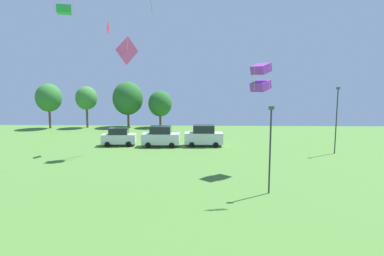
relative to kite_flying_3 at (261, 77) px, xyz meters
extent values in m
cube|color=purple|center=(0.00, 0.00, 0.72)|extent=(1.96, 1.96, 1.04)
cube|color=purple|center=(0.00, 0.00, -0.72)|extent=(1.96, 1.96, 1.04)
cylinder|color=yellow|center=(-0.62, -0.62, 0.00)|extent=(0.02, 0.02, 2.17)
cylinder|color=yellow|center=(0.62, -0.62, 0.00)|extent=(0.02, 0.02, 2.17)
cylinder|color=yellow|center=(-0.62, 0.62, 0.00)|extent=(0.02, 0.02, 2.17)
cylinder|color=yellow|center=(0.62, 0.62, 0.00)|extent=(0.02, 0.02, 2.17)
cylinder|color=green|center=(-10.58, 8.49, 8.11)|extent=(0.35, 0.08, 2.16)
cube|color=green|center=(-20.33, 9.19, 7.52)|extent=(1.99, 2.00, 0.89)
cylinder|color=#E54C93|center=(-21.08, 8.44, 8.39)|extent=(0.02, 0.02, 2.59)
cylinder|color=#E54C93|center=(-19.59, 8.44, 8.39)|extent=(0.02, 0.02, 2.59)
cylinder|color=#E54C93|center=(-21.08, 9.93, 8.39)|extent=(0.02, 0.02, 2.59)
cylinder|color=#E54C93|center=(-19.59, 9.93, 8.39)|extent=(0.02, 0.02, 2.59)
cube|color=#E54C93|center=(-13.12, 7.76, 2.93)|extent=(1.99, 2.39, 3.06)
cylinder|color=white|center=(-13.12, 7.74, 2.93)|extent=(0.37, 0.39, 2.76)
cube|color=red|center=(-15.45, 8.99, 5.62)|extent=(0.18, 1.47, 1.48)
cylinder|color=orange|center=(-15.45, 8.97, 5.62)|extent=(0.06, 0.03, 1.34)
cube|color=silver|center=(-15.10, 11.00, -7.26)|extent=(4.16, 2.02, 1.10)
cube|color=#1E232D|center=(-15.10, 11.00, -6.32)|extent=(2.34, 1.74, 0.77)
cylinder|color=black|center=(-13.78, 10.23, -7.81)|extent=(0.65, 0.27, 0.64)
cylinder|color=black|center=(-13.91, 11.95, -7.81)|extent=(0.65, 0.27, 0.64)
cylinder|color=black|center=(-16.29, 10.04, -7.81)|extent=(0.65, 0.27, 0.64)
cylinder|color=black|center=(-16.41, 11.76, -7.81)|extent=(0.65, 0.27, 0.64)
cube|color=silver|center=(-9.94, 10.60, -7.18)|extent=(4.50, 1.83, 1.26)
cube|color=#1E232D|center=(-9.94, 10.60, -6.11)|extent=(2.48, 1.67, 0.88)
cylinder|color=black|center=(-8.56, 9.69, -7.81)|extent=(0.64, 0.23, 0.64)
cylinder|color=black|center=(-8.54, 11.48, -7.81)|extent=(0.64, 0.23, 0.64)
cylinder|color=black|center=(-11.34, 9.71, -7.81)|extent=(0.64, 0.23, 0.64)
cylinder|color=black|center=(-11.32, 11.50, -7.81)|extent=(0.64, 0.23, 0.64)
cube|color=silver|center=(-4.78, 11.00, -7.15)|extent=(4.59, 1.86, 1.32)
cube|color=#1E232D|center=(-4.78, 11.00, -6.02)|extent=(2.53, 1.71, 0.93)
cylinder|color=black|center=(-3.36, 10.07, -7.81)|extent=(0.64, 0.22, 0.64)
cylinder|color=black|center=(-3.36, 11.92, -7.81)|extent=(0.64, 0.22, 0.64)
cylinder|color=black|center=(-6.21, 10.07, -7.81)|extent=(0.64, 0.22, 0.64)
cylinder|color=black|center=(-6.21, 11.93, -7.81)|extent=(0.64, 0.22, 0.64)
cylinder|color=#2D2D33|center=(-0.32, -6.38, -5.18)|extent=(0.12, 0.12, 5.90)
cube|color=#4C4C51|center=(-0.32, -6.38, -2.11)|extent=(0.36, 0.20, 0.24)
cylinder|color=#2D2D33|center=(9.42, 7.18, -4.66)|extent=(0.12, 0.12, 6.94)
cube|color=#4C4C51|center=(9.42, 7.18, -1.07)|extent=(0.36, 0.20, 0.24)
cylinder|color=brown|center=(-30.23, 25.98, -6.38)|extent=(0.36, 0.36, 3.50)
ellipsoid|color=#337533|center=(-30.23, 25.98, -3.05)|extent=(4.20, 4.20, 4.62)
cylinder|color=brown|center=(-24.36, 27.15, -6.31)|extent=(0.36, 0.36, 3.63)
ellipsoid|color=#3D7F38|center=(-24.36, 27.15, -3.16)|extent=(3.57, 3.57, 3.93)
cylinder|color=brown|center=(-17.62, 28.27, -6.66)|extent=(0.36, 0.36, 2.94)
ellipsoid|color=#286628|center=(-17.62, 28.27, -3.27)|extent=(5.13, 5.13, 5.64)
cylinder|color=brown|center=(-12.07, 27.90, -6.87)|extent=(0.36, 0.36, 2.52)
ellipsoid|color=#286628|center=(-12.07, 27.90, -4.12)|extent=(3.97, 3.97, 4.37)
camera|label=1|loc=(-5.07, -29.70, -0.29)|focal=32.00mm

